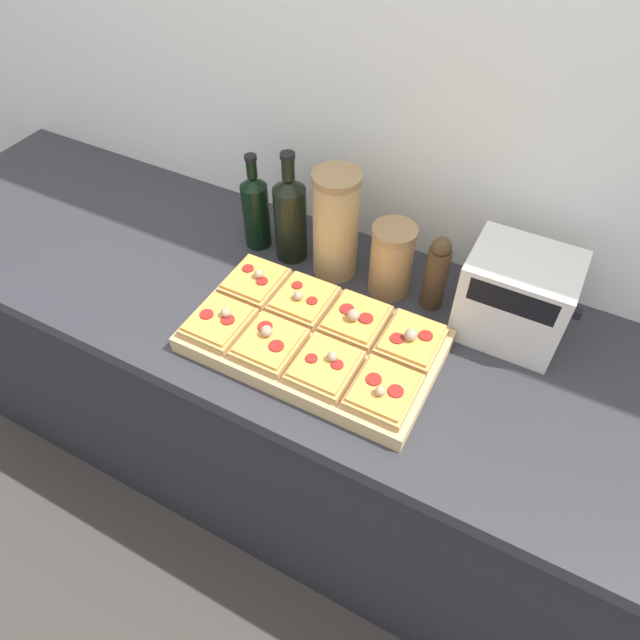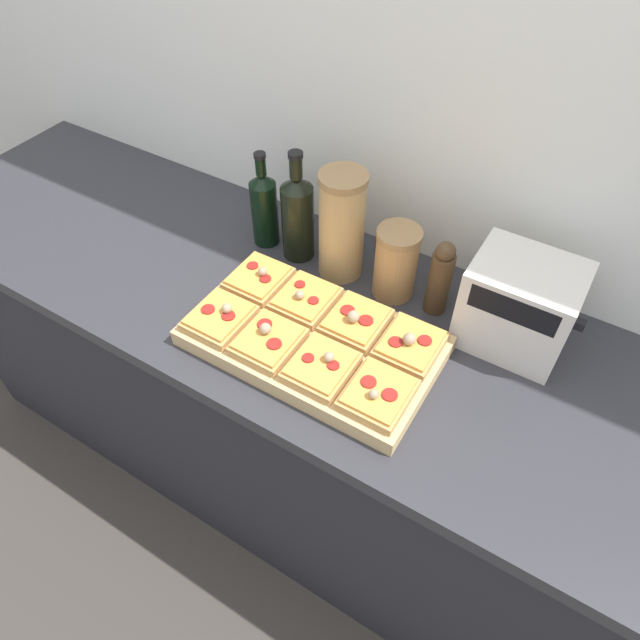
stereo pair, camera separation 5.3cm
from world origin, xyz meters
The scene contains 18 objects.
ground_plane centered at (0.00, 0.00, 0.00)m, with size 12.00×12.00×0.00m, color #3D3833.
wall_back centered at (0.00, 0.67, 1.25)m, with size 6.00×0.06×2.50m.
kitchen_counter centered at (0.00, 0.32, 0.45)m, with size 2.63×0.67×0.89m.
cutting_board centered at (-0.02, 0.22, 0.91)m, with size 0.55×0.32×0.04m, color tan.
pizza_slice_back_left centered at (-0.22, 0.30, 0.95)m, with size 0.12×0.14×0.05m.
pizza_slice_back_midleft centered at (-0.08, 0.29, 0.95)m, with size 0.12×0.14×0.05m.
pizza_slice_back_midright centered at (0.05, 0.29, 0.95)m, with size 0.12×0.14×0.06m.
pizza_slice_back_right centered at (0.18, 0.29, 0.95)m, with size 0.12×0.14×0.06m.
pizza_slice_front_left centered at (-0.22, 0.14, 0.95)m, with size 0.12×0.14×0.05m.
pizza_slice_front_midleft centered at (-0.08, 0.14, 0.95)m, with size 0.12×0.14×0.05m.
pizza_slice_front_midright centered at (0.05, 0.14, 0.95)m, with size 0.12×0.14×0.05m.
pizza_slice_front_right centered at (0.18, 0.14, 0.95)m, with size 0.12×0.14×0.05m.
olive_oil_bottle centered at (-0.32, 0.48, 1.00)m, with size 0.07×0.07×0.27m.
wine_bottle centered at (-0.22, 0.48, 1.02)m, with size 0.08×0.08×0.30m.
grain_jar_tall centered at (-0.09, 0.48, 1.04)m, with size 0.12×0.12×0.28m.
grain_jar_short centered at (0.06, 0.48, 0.99)m, with size 0.11×0.11×0.19m.
pepper_mill centered at (0.17, 0.48, 0.99)m, with size 0.05×0.05×0.20m.
toaster_oven centered at (0.35, 0.47, 1.00)m, with size 0.25×0.18×0.21m.
Camera 1 is at (0.39, -0.51, 1.89)m, focal length 32.00 mm.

